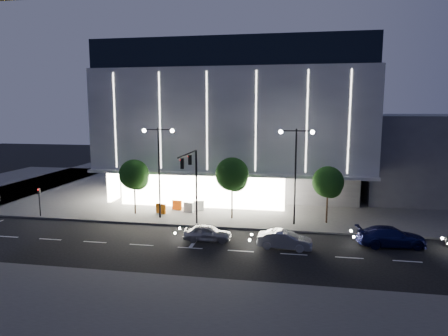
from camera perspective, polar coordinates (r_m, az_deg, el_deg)
The scene contains 19 objects.
ground at distance 33.77m, azimuth -7.56°, elevation -10.20°, with size 160.00×160.00×0.00m, color black.
sidewalk_museum at distance 55.72m, azimuth 4.85°, elevation -2.62°, with size 70.00×40.00×0.15m, color #474747.
sidewalk_near at distance 21.88m, azimuth -4.28°, elevation -20.83°, with size 70.00×10.00×0.15m, color #474747.
museum at distance 53.24m, azimuth 2.62°, elevation 6.86°, with size 30.00×25.80×18.00m.
annex_building at distance 57.12m, azimuth 26.40°, elevation 1.79°, with size 16.00×20.00×10.00m, color #4C4C51.
traffic_mast at distance 35.40m, azimuth -4.56°, elevation -0.89°, with size 0.33×5.89×7.07m.
street_lamp_west at distance 38.95m, azimuth -9.30°, elevation 1.26°, with size 3.16×0.36×9.00m.
street_lamp_east at distance 36.79m, azimuth 10.20°, elevation 0.82°, with size 3.16×0.36×9.00m.
ped_signal_far at distance 43.78m, azimuth -24.87°, elevation -4.03°, with size 0.22×0.24×3.00m.
tree_left at distance 41.23m, azimuth -12.67°, elevation -1.14°, with size 3.02×3.02×5.72m.
tree_mid at distance 38.48m, azimuth 1.20°, elevation -1.16°, with size 3.25×3.25×6.15m.
tree_right at distance 38.26m, azimuth 14.65°, elevation -2.18°, with size 2.91×2.91×5.51m.
car_lead at distance 33.18m, azimuth -2.37°, elevation -9.26°, with size 1.59×3.94×1.34m, color #999AA0.
car_second at distance 31.79m, azimuth 8.67°, elevation -10.11°, with size 1.47×4.22×1.39m, color #B1B4B9.
car_third at distance 34.59m, azimuth 22.77°, elevation -9.02°, with size 2.16×5.31×1.54m, color #161952.
barrier_a at distance 41.49m, azimuth -9.00°, elevation -5.75°, with size 1.10×0.25×1.00m, color orange.
barrier_b at distance 41.64m, azimuth -5.09°, elevation -5.63°, with size 1.10×0.25×1.00m, color white.
barrier_c at distance 42.73m, azimuth -6.71°, elevation -5.28°, with size 1.10×0.25×1.00m, color orange.
barrier_d at distance 42.35m, azimuth -3.63°, elevation -5.37°, with size 1.10×0.25×1.00m, color white.
Camera 1 is at (9.79, -30.47, 10.78)m, focal length 32.00 mm.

